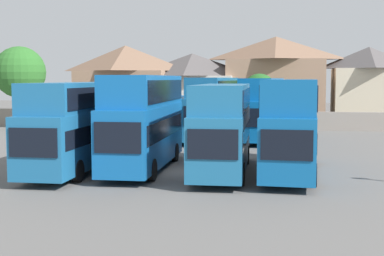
{
  "coord_description": "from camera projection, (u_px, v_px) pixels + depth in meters",
  "views": [
    {
      "loc": [
        5.49,
        -28.69,
        5.0
      ],
      "look_at": [
        0.0,
        3.0,
        2.09
      ],
      "focal_mm": 51.28,
      "sensor_mm": 36.0,
      "label": 1
    }
  ],
  "objects": [
    {
      "name": "bus_4",
      "position": [
        292.0,
        121.0,
        28.78
      ],
      "size": [
        3.01,
        11.24,
        4.95
      ],
      "rotation": [
        0.0,
        0.0,
        -1.61
      ],
      "color": "#115C9E",
      "rests_on": "ground"
    },
    {
      "name": "house_terrace_centre",
      "position": [
        192.0,
        87.0,
        63.86
      ],
      "size": [
        10.48,
        8.23,
        7.9
      ],
      "color": "silver",
      "rests_on": "ground"
    },
    {
      "name": "house_terrace_left",
      "position": [
        126.0,
        83.0,
        63.85
      ],
      "size": [
        10.72,
        8.02,
        8.82
      ],
      "color": "#9E7A60",
      "rests_on": "ground"
    },
    {
      "name": "house_terrace_far_right",
      "position": [
        368.0,
        85.0,
        60.75
      ],
      "size": [
        7.97,
        7.15,
        8.49
      ],
      "color": "beige",
      "rests_on": "ground"
    },
    {
      "name": "depot_boundary_wall",
      "position": [
        231.0,
        120.0,
        54.39
      ],
      "size": [
        56.0,
        0.5,
        1.8
      ],
      "primitive_type": "cube",
      "color": "gray",
      "rests_on": "ground"
    },
    {
      "name": "bus_2",
      "position": [
        144.0,
        117.0,
        29.99
      ],
      "size": [
        2.81,
        10.54,
        5.17
      ],
      "rotation": [
        0.0,
        0.0,
        -1.54
      ],
      "color": "#125DA7",
      "rests_on": "ground"
    },
    {
      "name": "ground",
      "position": [
        222.0,
        137.0,
        47.2
      ],
      "size": [
        140.0,
        140.0,
        0.0
      ],
      "primitive_type": "plane",
      "color": "#605E5B"
    },
    {
      "name": "bus_3",
      "position": [
        223.0,
        123.0,
        28.83
      ],
      "size": [
        2.9,
        10.58,
        4.69
      ],
      "rotation": [
        0.0,
        0.0,
        -1.53
      ],
      "color": "#1D6595",
      "rests_on": "ground"
    },
    {
      "name": "bus_5",
      "position": [
        177.0,
        115.0,
        45.14
      ],
      "size": [
        2.86,
        10.44,
        3.47
      ],
      "rotation": [
        0.0,
        0.0,
        -1.55
      ],
      "color": "#0C579B",
      "rests_on": "ground"
    },
    {
      "name": "house_terrace_right",
      "position": [
        276.0,
        79.0,
        62.42
      ],
      "size": [
        11.33,
        7.08,
        9.74
      ],
      "color": "#9E7A60",
      "rests_on": "ground"
    },
    {
      "name": "bus_1",
      "position": [
        81.0,
        120.0,
        30.15
      ],
      "size": [
        2.85,
        11.99,
        4.78
      ],
      "rotation": [
        0.0,
        0.0,
        -1.55
      ],
      "color": "#1D6498",
      "rests_on": "ground"
    },
    {
      "name": "bus_6",
      "position": [
        214.0,
        105.0,
        44.55
      ],
      "size": [
        3.15,
        11.19,
        5.07
      ],
      "rotation": [
        0.0,
        0.0,
        -1.63
      ],
      "color": "#19629A",
      "rests_on": "ground"
    },
    {
      "name": "tree_left_of_lot",
      "position": [
        20.0,
        72.0,
        54.57
      ],
      "size": [
        5.14,
        5.14,
        8.2
      ],
      "color": "brown",
      "rests_on": "ground"
    },
    {
      "name": "tree_behind_wall",
      "position": [
        259.0,
        91.0,
        56.14
      ],
      "size": [
        3.53,
        3.53,
        5.51
      ],
      "color": "brown",
      "rests_on": "ground"
    },
    {
      "name": "bus_7",
      "position": [
        262.0,
        106.0,
        44.13
      ],
      "size": [
        3.37,
        10.52,
        5.02
      ],
      "rotation": [
        0.0,
        0.0,
        -1.66
      ],
      "color": "#0C5DA7",
      "rests_on": "ground"
    }
  ]
}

